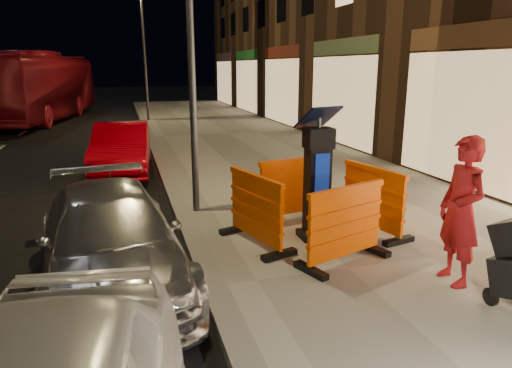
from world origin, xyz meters
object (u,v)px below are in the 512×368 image
object	(u,v)px
parking_kiosk	(317,178)
barrier_front	(345,225)
man	(461,211)
barrier_bldgside	(373,200)
car_red	(124,172)
barrier_back	(294,189)
car_silver	(114,281)
barrier_kerbside	(256,210)
bus_doubledecker	(41,121)

from	to	relation	value
parking_kiosk	barrier_front	bearing A→B (deg)	-104.52
barrier_front	man	size ratio (longest dim) A/B	0.75
barrier_bldgside	car_red	size ratio (longest dim) A/B	0.35
barrier_back	car_red	xyz separation A→B (m)	(-2.79, 5.18, -0.67)
barrier_bldgside	car_silver	world-z (taller)	barrier_bldgside
barrier_kerbside	bus_doubledecker	world-z (taller)	bus_doubledecker
parking_kiosk	car_red	distance (m)	6.82
car_red	man	distance (m)	8.89
barrier_front	barrier_kerbside	distance (m)	1.34
barrier_bldgside	man	distance (m)	1.87
car_red	man	size ratio (longest dim) A/B	2.15
barrier_front	bus_doubledecker	xyz separation A→B (m)	(-6.74, 20.33, -0.67)
barrier_bldgside	parking_kiosk	bearing A→B (deg)	77.48
barrier_back	barrier_kerbside	world-z (taller)	same
barrier_bldgside	man	bearing A→B (deg)	169.76
barrier_bldgside	barrier_front	bearing A→B (deg)	122.48
barrier_back	man	world-z (taller)	man
barrier_back	car_red	distance (m)	5.92
barrier_kerbside	car_silver	bearing A→B (deg)	83.83
bus_doubledecker	barrier_back	bearing A→B (deg)	-60.80
car_silver	man	world-z (taller)	man
man	barrier_bldgside	bearing A→B (deg)	-174.24
parking_kiosk	car_silver	xyz separation A→B (m)	(-2.96, -0.37, -1.09)
parking_kiosk	bus_doubledecker	bearing A→B (deg)	94.64
barrier_bldgside	bus_doubledecker	distance (m)	20.86
car_silver	man	size ratio (longest dim) A/B	2.26
parking_kiosk	barrier_kerbside	bearing A→B (deg)	165.48
barrier_kerbside	car_silver	world-z (taller)	barrier_kerbside
bus_doubledecker	man	xyz separation A→B (m)	(7.76, -21.22, 1.04)
parking_kiosk	barrier_front	xyz separation A→B (m)	(0.00, -0.95, -0.42)
barrier_back	car_red	size ratio (longest dim) A/B	0.35
parking_kiosk	barrier_kerbside	xyz separation A→B (m)	(-0.95, 0.00, -0.42)
barrier_front	man	bearing A→B (deg)	-60.40
car_red	bus_doubledecker	distance (m)	13.83
parking_kiosk	barrier_front	size ratio (longest dim) A/B	1.40
barrier_back	man	xyz separation A→B (m)	(1.02, -2.79, 0.37)
man	car_red	bearing A→B (deg)	-150.93
barrier_kerbside	barrier_bldgside	size ratio (longest dim) A/B	1.00
barrier_kerbside	car_red	bearing A→B (deg)	0.21
car_silver	car_red	xyz separation A→B (m)	(0.17, 6.50, 0.00)
barrier_front	barrier_kerbside	xyz separation A→B (m)	(-0.95, 0.95, 0.00)
parking_kiosk	car_red	world-z (taller)	parking_kiosk
barrier_back	bus_doubledecker	distance (m)	19.64
barrier_front	parking_kiosk	bearing A→B (deg)	70.48
barrier_back	barrier_kerbside	distance (m)	1.34
parking_kiosk	barrier_kerbside	distance (m)	1.04
barrier_front	car_silver	world-z (taller)	barrier_front
car_silver	car_red	distance (m)	6.50
barrier_front	barrier_back	distance (m)	1.90
barrier_front	car_silver	bearing A→B (deg)	149.35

